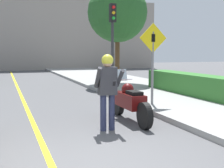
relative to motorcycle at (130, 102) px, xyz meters
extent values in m
plane|color=#4C4C4F|center=(-1.76, -2.66, -0.51)|extent=(80.00, 80.00, 0.00)
cube|color=gray|center=(3.04, 1.34, -0.44)|extent=(4.40, 44.00, 0.14)
cube|color=yellow|center=(-2.36, 3.34, -0.50)|extent=(0.12, 36.00, 0.01)
cube|color=gray|center=(-1.76, 23.34, 2.91)|extent=(28.00, 1.20, 6.83)
cylinder|color=black|center=(0.00, -0.88, -0.19)|extent=(0.14, 0.63, 0.63)
cylinder|color=black|center=(0.00, 0.86, -0.19)|extent=(0.14, 0.63, 0.63)
cube|color=#510C0C|center=(0.00, -0.01, 0.04)|extent=(0.40, 1.20, 0.36)
sphere|color=#510C0C|center=(0.00, 0.15, 0.30)|extent=(0.32, 0.32, 0.32)
cube|color=black|center=(0.00, -0.28, 0.26)|extent=(0.28, 0.48, 0.10)
cylinder|color=silver|center=(0.00, 0.59, 0.52)|extent=(0.62, 0.03, 0.03)
cube|color=silver|center=(0.00, 0.67, 0.64)|extent=(0.36, 0.12, 0.31)
cylinder|color=#282D4C|center=(-0.93, -0.68, -0.10)|extent=(0.14, 0.14, 0.81)
cylinder|color=#282D4C|center=(-0.73, -0.68, -0.10)|extent=(0.14, 0.14, 0.81)
cube|color=#333338|center=(-0.83, -0.68, 0.62)|extent=(0.40, 0.22, 0.62)
cylinder|color=#333338|center=(-1.08, -0.78, 0.71)|extent=(0.09, 0.38, 0.49)
cylinder|color=#333338|center=(-0.58, -0.80, 0.68)|extent=(0.09, 0.44, 0.44)
sphere|color=tan|center=(-0.83, -0.68, 1.03)|extent=(0.22, 0.22, 0.22)
sphere|color=gold|center=(-0.83, -0.68, 1.08)|extent=(0.27, 0.27, 0.27)
cube|color=black|center=(-0.77, -0.96, 0.59)|extent=(0.06, 0.05, 0.11)
cylinder|color=slate|center=(1.35, 1.44, 0.75)|extent=(0.08, 0.08, 2.24)
cube|color=yellow|center=(1.35, 1.42, 1.68)|extent=(0.91, 0.02, 0.91)
cube|color=black|center=(1.35, 1.40, 1.68)|extent=(0.12, 0.01, 0.24)
cylinder|color=#2D2D30|center=(1.37, 5.19, 1.44)|extent=(0.12, 0.12, 3.61)
cube|color=black|center=(1.37, 5.17, 2.86)|extent=(0.26, 0.22, 0.76)
sphere|color=red|center=(1.37, 5.05, 3.08)|extent=(0.14, 0.14, 0.14)
sphere|color=gold|center=(1.37, 5.05, 2.86)|extent=(0.14, 0.14, 0.14)
sphere|color=green|center=(1.37, 5.05, 2.64)|extent=(0.14, 0.14, 0.14)
cube|color=#33702D|center=(3.84, 3.11, 0.02)|extent=(0.90, 5.47, 0.78)
cylinder|color=brown|center=(2.65, 8.04, 0.92)|extent=(0.24, 0.24, 2.56)
sphere|color=#285B28|center=(2.65, 8.04, 3.27)|extent=(3.08, 3.08, 3.08)
camera|label=1|loc=(-3.04, -7.25, 1.28)|focal=50.00mm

